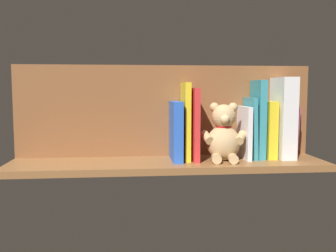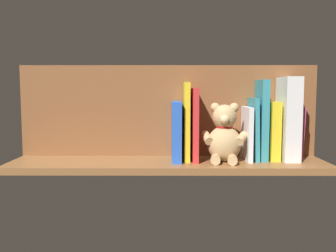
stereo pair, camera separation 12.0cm
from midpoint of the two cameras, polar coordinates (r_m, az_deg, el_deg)
name	(u,v)px [view 1 (the left image)]	position (r cm, az deg, el deg)	size (l,w,h in cm)	color
ground_plane	(168,164)	(121.42, -2.83, -5.96)	(103.37, 24.04, 2.20)	brown
shelf_back_panel	(165,111)	(128.96, -3.07, 2.35)	(103.37, 1.50, 31.86)	brown
book_0	(292,131)	(133.28, 16.31, -0.84)	(1.29, 9.07, 17.61)	#B23F72
dictionary_thick_white	(283,118)	(129.61, 15.01, 1.23)	(5.20, 12.65, 27.54)	white
book_1	(268,129)	(129.11, 12.75, -0.54)	(3.14, 11.16, 19.43)	yellow
book_2	(258,119)	(127.71, 11.25, 1.04)	(2.40, 11.14, 26.59)	teal
book_3	(250,128)	(126.78, 10.10, -0.33)	(1.40, 12.05, 20.64)	teal
book_4	(244,133)	(125.78, 9.15, -1.03)	(1.53, 13.21, 17.72)	silver
teddy_bear	(224,135)	(120.90, 5.87, -1.46)	(15.37, 13.34, 19.14)	tan
book_5	(194,124)	(121.77, 1.26, 0.29)	(1.81, 14.14, 23.88)	red
book_6	(186,121)	(122.24, -0.04, 0.74)	(1.91, 12.46, 25.73)	yellow
book_7	(176,131)	(121.16, -1.57, -0.78)	(3.12, 14.70, 19.50)	blue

